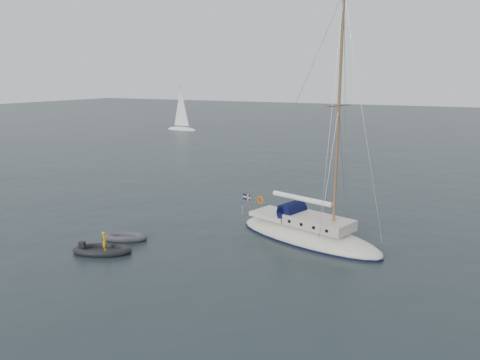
% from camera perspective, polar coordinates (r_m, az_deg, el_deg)
% --- Properties ---
extents(ground, '(300.00, 300.00, 0.00)m').
position_cam_1_polar(ground, '(26.89, 5.76, -8.88)').
color(ground, black).
rests_on(ground, ground).
extents(sailboat, '(10.38, 3.11, 14.79)m').
position_cam_1_polar(sailboat, '(28.77, 8.35, -5.15)').
color(sailboat, beige).
rests_on(sailboat, ground).
extents(dinghy, '(2.74, 1.24, 0.39)m').
position_cam_1_polar(dinghy, '(29.62, -13.82, -6.79)').
color(dinghy, '#49494D').
rests_on(dinghy, ground).
extents(rib, '(3.40, 1.55, 1.29)m').
position_cam_1_polar(rib, '(27.84, -16.47, -8.14)').
color(rib, black).
rests_on(rib, ground).
extents(distant_yacht_a, '(6.71, 3.58, 8.89)m').
position_cam_1_polar(distant_yacht_a, '(88.84, -7.18, 8.51)').
color(distant_yacht_a, white).
rests_on(distant_yacht_a, ground).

